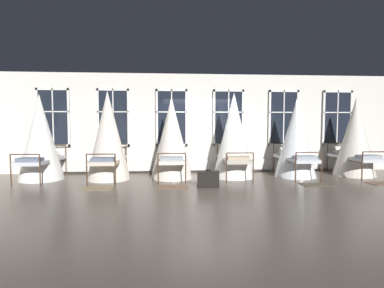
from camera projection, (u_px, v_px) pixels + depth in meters
ground at (204, 178)px, 9.28m from camera, size 28.44×28.44×0.00m
back_wall_with_windows at (200, 123)px, 10.34m from camera, size 15.22×0.10×3.35m
window_bank at (200, 141)px, 10.26m from camera, size 10.79×0.10×2.76m
cot_first at (40, 138)px, 8.87m from camera, size 1.28×1.94×2.54m
cot_second at (108, 136)px, 8.92m from camera, size 1.28×1.93×2.65m
cot_third at (172, 139)px, 9.13m from camera, size 1.28×1.92×2.47m
cot_fourth at (234, 136)px, 9.26m from camera, size 1.28×1.94×2.62m
cot_fifth at (296, 139)px, 9.39m from camera, size 1.28×1.93×2.43m
cot_sixth at (355, 137)px, 9.60m from camera, size 1.28×1.93×2.52m
rug_second at (97, 188)px, 7.73m from camera, size 0.81×0.58×0.01m
rug_third at (173, 187)px, 7.88m from camera, size 0.81×0.57×0.01m
rug_fifth at (316, 185)px, 8.17m from camera, size 0.81×0.57×0.01m
rug_sixth at (383, 184)px, 8.32m from camera, size 0.82×0.59×0.01m
suitcase_dark at (208, 179)px, 7.81m from camera, size 0.57×0.23×0.47m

